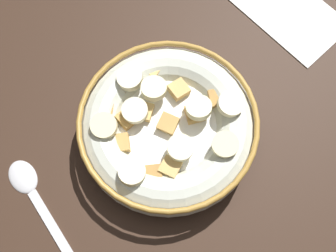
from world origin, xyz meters
TOP-DOWN VIEW (x-y plane):
  - ground_plane at (0.00, 0.00)cm, footprint 123.51×123.51cm
  - cereal_bowl at (0.02, 0.02)cm, footprint 19.42×19.42cm
  - spoon at (-0.11, 16.39)cm, footprint 14.09×4.83cm
  - folded_napkin at (9.51, -20.52)cm, footprint 16.70×13.20cm

SIDE VIEW (x-z plane):
  - ground_plane at x=0.00cm, z-range -2.00..0.00cm
  - folded_napkin at x=9.51cm, z-range 0.00..0.30cm
  - spoon at x=-0.11cm, z-range -0.06..0.74cm
  - cereal_bowl at x=0.02cm, z-range -0.27..5.45cm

